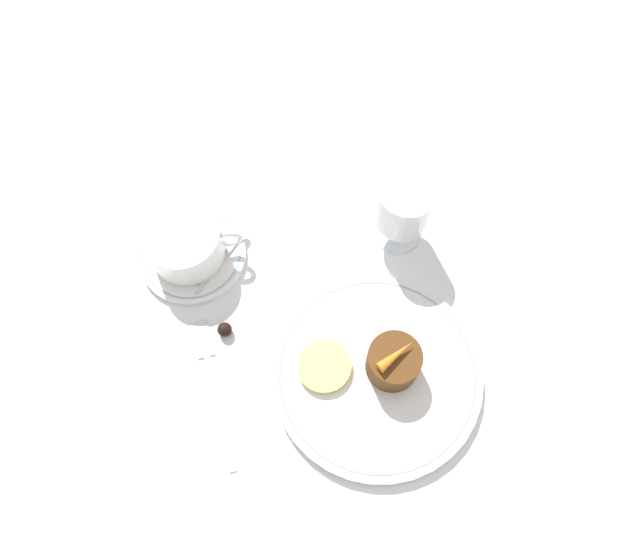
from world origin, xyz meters
TOP-DOWN VIEW (x-y plane):
  - ground_plane at (0.00, 0.00)m, footprint 3.00×3.00m
  - dinner_plate at (-0.00, -0.01)m, footprint 0.26×0.26m
  - saucer at (-0.23, 0.17)m, footprint 0.14×0.14m
  - coffee_cup at (-0.23, 0.17)m, footprint 0.13×0.10m
  - spoon at (-0.18, 0.17)m, footprint 0.08×0.09m
  - wine_glass at (0.06, 0.18)m, footprint 0.07×0.07m
  - fork at (-0.21, 0.01)m, footprint 0.05×0.19m
  - dessert_cake at (0.02, -0.01)m, footprint 0.07×0.07m
  - carrot_garnish at (0.02, -0.01)m, footprint 0.05×0.04m
  - pineapple_slice at (-0.06, -0.00)m, footprint 0.07×0.07m
  - chocolate_truffle at (-0.19, 0.06)m, footprint 0.02×0.02m

SIDE VIEW (x-z plane):
  - ground_plane at x=0.00m, z-range 0.00..0.00m
  - fork at x=-0.21m, z-range 0.00..0.01m
  - saucer at x=-0.23m, z-range 0.00..0.01m
  - dinner_plate at x=0.00m, z-range 0.00..0.02m
  - chocolate_truffle at x=-0.19m, z-range 0.00..0.02m
  - spoon at x=-0.18m, z-range 0.01..0.01m
  - pineapple_slice at x=-0.06m, z-range 0.01..0.02m
  - dessert_cake at x=0.02m, z-range 0.01..0.06m
  - coffee_cup at x=-0.23m, z-range 0.01..0.07m
  - carrot_garnish at x=0.02m, z-range 0.06..0.07m
  - wine_glass at x=0.06m, z-range 0.02..0.13m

